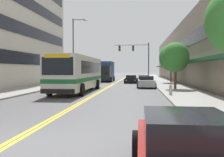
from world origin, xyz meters
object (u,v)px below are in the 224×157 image
at_px(car_slate_blue_parked_left_near, 89,79).
at_px(car_black_moving_lead, 131,79).
at_px(box_truck, 106,71).
at_px(traffic_signal_mast, 137,54).
at_px(city_bus, 78,72).
at_px(street_tree_right_mid, 175,57).
at_px(car_red_parked_right_foreground, 187,153).
at_px(car_silver_parked_right_mid, 146,82).
at_px(car_dark_grey_parked_right_far, 143,79).
at_px(street_tree_right_far, 171,58).
at_px(fire_hydrant, 171,90).
at_px(street_lamp_left_far, 75,46).

distance_m(car_slate_blue_parked_left_near, car_black_moving_lead, 6.74).
height_order(box_truck, traffic_signal_mast, traffic_signal_mast).
relative_size(city_bus, street_tree_right_mid, 2.54).
xyz_separation_m(car_red_parked_right_foreground, traffic_signal_mast, (-1.22, 39.19, 4.19)).
relative_size(car_slate_blue_parked_left_near, car_red_parked_right_foreground, 1.07).
relative_size(car_slate_blue_parked_left_near, car_silver_parked_right_mid, 0.98).
distance_m(car_dark_grey_parked_right_far, car_black_moving_lead, 2.33).
distance_m(street_tree_right_far, fire_hydrant, 18.47).
bearing_deg(city_bus, street_lamp_left_far, 106.16).
distance_m(box_truck, street_lamp_left_far, 10.91).
bearing_deg(city_bus, box_truck, 90.21).
xyz_separation_m(box_truck, street_lamp_left_far, (-2.89, -9.93, 3.46)).
height_order(box_truck, street_lamp_left_far, street_lamp_left_far).
distance_m(car_slate_blue_parked_left_near, street_tree_right_mid, 17.85).
relative_size(car_dark_grey_parked_right_far, street_lamp_left_far, 0.50).
xyz_separation_m(car_black_moving_lead, box_truck, (-4.52, 4.95, 1.17)).
bearing_deg(car_slate_blue_parked_left_near, street_tree_right_mid, -49.39).
bearing_deg(car_red_parked_right_foreground, car_dark_grey_parked_right_far, 90.26).
xyz_separation_m(city_bus, car_slate_blue_parked_left_near, (-2.25, 15.98, -1.19)).
relative_size(city_bus, car_slate_blue_parked_left_near, 2.55).
bearing_deg(car_dark_grey_parked_right_far, city_bus, -110.91).
distance_m(street_lamp_left_far, fire_hydrant, 18.28).
height_order(car_slate_blue_parked_left_near, car_black_moving_lead, car_slate_blue_parked_left_near).
distance_m(street_lamp_left_far, street_tree_right_mid, 14.54).
bearing_deg(city_bus, traffic_signal_mast, 75.81).
bearing_deg(street_tree_right_far, car_silver_parked_right_mid, -114.05).
distance_m(car_silver_parked_right_mid, street_tree_right_far, 9.93).
height_order(car_red_parked_right_foreground, street_tree_right_far, street_tree_right_far).
bearing_deg(street_tree_right_mid, fire_hydrant, -101.06).
height_order(car_silver_parked_right_mid, street_tree_right_far, street_tree_right_far).
xyz_separation_m(city_bus, car_black_moving_lead, (4.45, 15.22, -1.24)).
bearing_deg(box_truck, city_bus, -89.79).
distance_m(car_slate_blue_parked_left_near, fire_hydrant, 22.11).
distance_m(city_bus, car_black_moving_lead, 15.91).
bearing_deg(car_red_parked_right_foreground, car_black_moving_lead, 93.49).
bearing_deg(car_red_parked_right_foreground, street_tree_right_mid, 82.54).
distance_m(car_red_parked_right_foreground, street_tree_right_far, 33.16).
xyz_separation_m(city_bus, traffic_signal_mast, (5.27, 20.85, 2.96)).
distance_m(box_truck, traffic_signal_mast, 6.18).
bearing_deg(street_lamp_left_far, box_truck, 73.76).
xyz_separation_m(street_tree_right_far, fire_hydrant, (-2.27, -18.04, -3.24)).
height_order(car_slate_blue_parked_left_near, street_tree_right_mid, street_tree_right_mid).
bearing_deg(city_bus, car_dark_grey_parked_right_far, 69.09).
bearing_deg(car_slate_blue_parked_left_near, car_black_moving_lead, -6.41).
bearing_deg(fire_hydrant, street_lamp_left_far, 128.46).
distance_m(city_bus, street_tree_right_mid, 9.70).
height_order(car_red_parked_right_foreground, car_black_moving_lead, car_red_parked_right_foreground).
bearing_deg(car_black_moving_lead, fire_hydrant, -79.24).
distance_m(car_red_parked_right_foreground, street_tree_right_mid, 21.27).
bearing_deg(fire_hydrant, car_black_moving_lead, 100.76).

